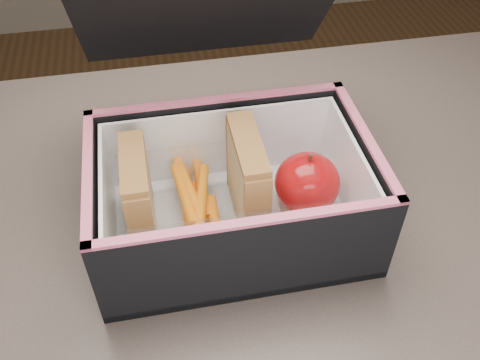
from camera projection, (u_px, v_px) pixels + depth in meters
name	position (u px, v px, depth m)	size (l,w,h in m)	color
kitchen_table	(236.00, 303.00, 0.64)	(1.20, 0.80, 0.75)	brown
lunch_bag	(232.00, 185.00, 0.57)	(0.29, 0.31, 0.26)	black
plastic_tub	(195.00, 203.00, 0.57)	(0.16, 0.11, 0.06)	white
sandwich_left	(139.00, 196.00, 0.55)	(0.03, 0.09, 0.10)	tan
sandwich_right	(247.00, 180.00, 0.56)	(0.03, 0.10, 0.11)	tan
carrot_sticks	(195.00, 205.00, 0.59)	(0.05, 0.16, 0.03)	orange
paper_napkin	(300.00, 202.00, 0.61)	(0.08, 0.08, 0.01)	white
red_apple	(307.00, 183.00, 0.58)	(0.08, 0.08, 0.08)	#9B0707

